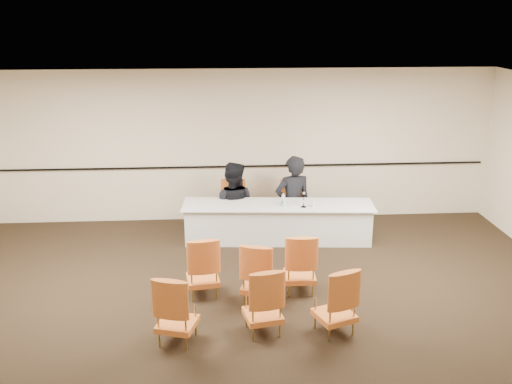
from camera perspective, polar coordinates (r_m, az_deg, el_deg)
floor at (r=8.04m, az=-0.43°, el=-12.55°), size 10.00×10.00×0.00m
ceiling at (r=7.02m, az=-0.49°, el=9.11°), size 10.00×10.00×0.00m
wall_back at (r=11.23m, az=-1.66°, el=4.61°), size 10.00×0.04×3.00m
wall_rail at (r=11.29m, az=-1.63°, el=2.59°), size 9.80×0.04×0.03m
panel_table at (r=10.44m, az=2.21°, el=-3.05°), size 3.51×1.06×0.69m
panelist_main at (r=10.90m, az=3.70°, el=-1.36°), size 0.81×0.63×1.96m
panelist_main_chair at (r=10.91m, az=3.70°, el=-1.43°), size 0.54×0.54×0.95m
panelist_second at (r=10.92m, az=-2.34°, el=-1.69°), size 1.04×0.90×1.85m
panelist_second_chair at (r=10.90m, az=-2.34°, el=-1.41°), size 0.54×0.54×0.95m
papers at (r=10.33m, az=4.08°, el=-1.27°), size 0.33×0.26×0.00m
microphone at (r=10.17m, az=4.80°, el=-0.87°), size 0.11×0.19×0.25m
water_bottle at (r=10.25m, az=2.75°, el=-0.74°), size 0.08×0.08×0.22m
drinking_glass at (r=10.19m, az=2.90°, el=-1.22°), size 0.07×0.07×0.10m
coffee_cup at (r=10.22m, az=5.77°, el=-1.19°), size 0.08×0.08×0.12m
aud_chair_front_left at (r=8.46m, az=-5.37°, el=-7.35°), size 0.56×0.56×0.95m
aud_chair_front_mid at (r=8.23m, az=0.30°, el=-8.02°), size 0.62×0.62×0.95m
aud_chair_front_right at (r=8.55m, az=4.41°, el=-7.04°), size 0.52×0.52×0.95m
aud_chair_back_left at (r=7.39m, az=-7.94°, el=-11.42°), size 0.62×0.62×0.95m
aud_chair_back_mid at (r=7.51m, az=0.68°, el=-10.71°), size 0.59×0.59×0.95m
aud_chair_back_right at (r=7.58m, az=7.90°, el=-10.62°), size 0.65×0.65×0.95m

